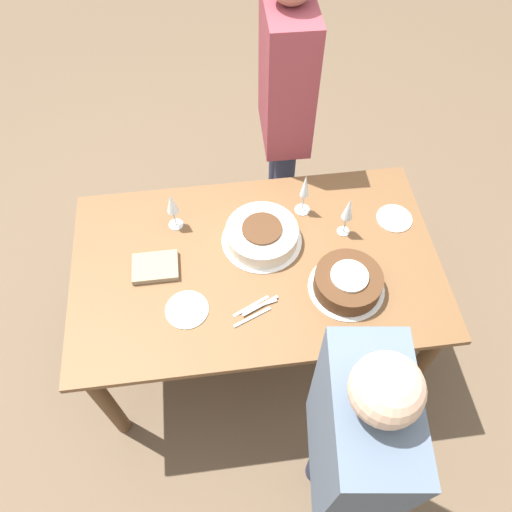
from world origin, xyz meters
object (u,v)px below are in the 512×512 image
(wine_glass_near, at_px, (348,210))
(wine_glass_far, at_px, (305,188))
(wine_glass_extra, at_px, (172,205))
(cake_center_white, at_px, (262,235))
(cake_front_chocolate, at_px, (348,282))
(person_cutting, at_px, (349,448))
(person_watching, at_px, (285,100))

(wine_glass_near, relative_size, wine_glass_far, 0.96)
(wine_glass_near, xyz_separation_m, wine_glass_extra, (-0.76, 0.13, -0.01))
(cake_center_white, distance_m, wine_glass_near, 0.39)
(wine_glass_extra, bearing_deg, wine_glass_near, -10.05)
(cake_front_chocolate, bearing_deg, cake_center_white, 137.82)
(wine_glass_near, bearing_deg, cake_center_white, -179.60)
(cake_center_white, bearing_deg, wine_glass_far, 35.39)
(cake_center_white, height_order, person_cutting, person_cutting)
(wine_glass_near, xyz_separation_m, person_watching, (-0.18, 0.64, 0.09))
(person_cutting, relative_size, person_watching, 0.94)
(cake_front_chocolate, relative_size, wine_glass_near, 1.44)
(wine_glass_extra, height_order, person_cutting, person_cutting)
(cake_center_white, height_order, wine_glass_near, wine_glass_near)
(wine_glass_near, bearing_deg, cake_front_chocolate, -100.30)
(person_cutting, bearing_deg, person_watching, 5.53)
(cake_center_white, height_order, person_watching, person_watching)
(wine_glass_near, relative_size, person_cutting, 0.14)
(wine_glass_near, relative_size, wine_glass_extra, 1.10)
(cake_center_white, relative_size, person_watching, 0.21)
(wine_glass_extra, distance_m, person_cutting, 1.22)
(person_cutting, height_order, person_watching, person_watching)
(cake_front_chocolate, height_order, wine_glass_near, wine_glass_near)
(cake_front_chocolate, xyz_separation_m, wine_glass_far, (-0.11, 0.44, 0.11))
(wine_glass_far, height_order, person_cutting, person_cutting)
(wine_glass_far, bearing_deg, person_watching, 91.82)
(cake_center_white, distance_m, wine_glass_extra, 0.42)
(person_watching, bearing_deg, cake_center_white, -15.81)
(wine_glass_far, distance_m, wine_glass_extra, 0.59)
(person_cutting, bearing_deg, cake_front_chocolate, -7.13)
(cake_center_white, distance_m, cake_front_chocolate, 0.43)
(cake_center_white, bearing_deg, wine_glass_near, 0.40)
(cake_center_white, height_order, wine_glass_extra, wine_glass_extra)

